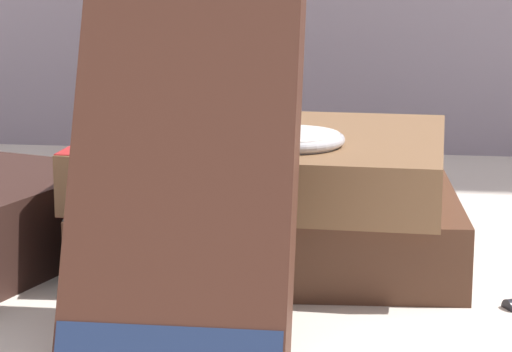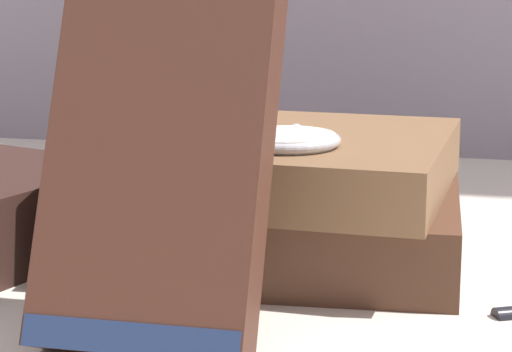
% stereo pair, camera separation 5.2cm
% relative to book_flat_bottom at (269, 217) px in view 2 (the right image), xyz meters
% --- Properties ---
extents(ground_plane, '(3.00, 3.00, 0.00)m').
position_rel_book_flat_bottom_xyz_m(ground_plane, '(-0.02, -0.06, -0.02)').
color(ground_plane, beige).
extents(book_flat_bottom, '(0.19, 0.18, 0.04)m').
position_rel_book_flat_bottom_xyz_m(book_flat_bottom, '(0.00, 0.00, 0.00)').
color(book_flat_bottom, '#4C2D1E').
rests_on(book_flat_bottom, ground_plane).
extents(book_flat_top, '(0.18, 0.16, 0.03)m').
position_rel_book_flat_bottom_xyz_m(book_flat_top, '(-0.00, -0.01, 0.03)').
color(book_flat_top, brown).
rests_on(book_flat_top, book_flat_bottom).
extents(book_leaning_front, '(0.09, 0.09, 0.15)m').
position_rel_book_flat_bottom_xyz_m(book_leaning_front, '(-0.01, -0.14, 0.05)').
color(book_leaning_front, '#422319').
rests_on(book_leaning_front, ground_plane).
extents(pocket_watch, '(0.05, 0.06, 0.01)m').
position_rel_book_flat_bottom_xyz_m(pocket_watch, '(0.02, -0.04, 0.05)').
color(pocket_watch, white).
rests_on(pocket_watch, book_flat_top).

